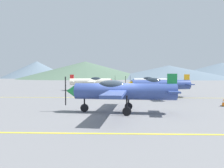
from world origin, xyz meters
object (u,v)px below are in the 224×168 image
at_px(airplane_far, 92,81).
at_px(airplane_near, 120,91).
at_px(airplane_mid, 158,84).
at_px(traffic_cone_front, 224,102).
at_px(airplane_back, 151,81).

bearing_deg(airplane_far, airplane_near, -77.71).
relative_size(airplane_mid, airplane_far, 1.00).
xyz_separation_m(airplane_near, traffic_cone_front, (7.68, 3.01, -1.07)).
distance_m(airplane_mid, airplane_back, 13.02).
bearing_deg(airplane_mid, airplane_near, -112.80).
bearing_deg(airplane_back, traffic_cone_front, -82.60).
relative_size(airplane_mid, airplane_back, 1.00).
height_order(airplane_near, traffic_cone_front, airplane_near).
xyz_separation_m(airplane_far, airplane_back, (9.40, 3.01, 0.00)).
xyz_separation_m(airplane_far, traffic_cone_front, (11.94, -16.52, -1.07)).
xyz_separation_m(airplane_near, airplane_back, (5.15, 22.54, 0.00)).
bearing_deg(airplane_back, airplane_near, -102.87).
height_order(airplane_near, airplane_back, same).
distance_m(airplane_mid, airplane_far, 12.95).
relative_size(airplane_mid, traffic_cone_front, 13.65).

